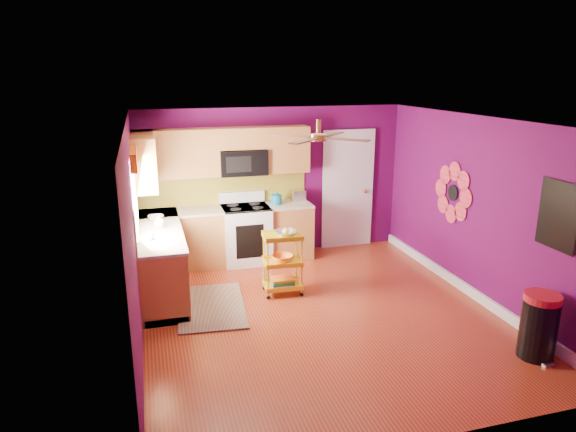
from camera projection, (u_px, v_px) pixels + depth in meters
name	position (u px, v px, depth m)	size (l,w,h in m)	color
ground	(321.00, 314.00, 6.71)	(5.00, 5.00, 0.00)	maroon
room_envelope	(325.00, 192.00, 6.27)	(4.54, 5.04, 2.52)	#540949
lower_cabinets	(200.00, 248.00, 7.92)	(2.81, 2.31, 0.94)	#9B5E2A
electric_range	(246.00, 233.00, 8.45)	(0.76, 0.66, 1.13)	white
upper_cabinetry	(200.00, 156.00, 7.91)	(2.80, 2.30, 1.26)	#9B5E2A
left_window	(134.00, 177.00, 6.63)	(0.08, 1.35, 1.08)	white
panel_door	(348.00, 191.00, 9.07)	(0.95, 0.11, 2.15)	white
right_wall_art	(495.00, 202.00, 6.59)	(0.04, 2.74, 1.04)	black
ceiling_fan	(318.00, 137.00, 6.27)	(1.01, 1.01, 0.26)	#BF8C3F
shag_rug	(212.00, 306.00, 6.90)	(0.87, 1.42, 0.02)	black
rolling_cart	(283.00, 260.00, 7.21)	(0.56, 0.42, 0.97)	yellow
trash_can	(539.00, 326.00, 5.62)	(0.45, 0.46, 0.75)	black
teal_kettle	(276.00, 199.00, 8.46)	(0.18, 0.18, 0.21)	#126B8B
toaster	(299.00, 196.00, 8.68)	(0.22, 0.15, 0.18)	beige
soap_bottle_a	(160.00, 222.00, 7.19)	(0.08, 0.08, 0.18)	#EA3F72
soap_bottle_b	(159.00, 222.00, 7.19)	(0.14, 0.14, 0.18)	white
counter_dish	(156.00, 218.00, 7.61)	(0.23, 0.23, 0.06)	white
counter_cup	(150.00, 236.00, 6.68)	(0.12, 0.12, 0.09)	white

